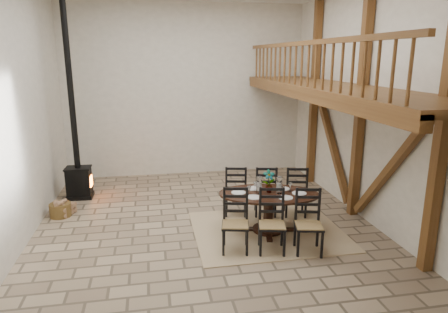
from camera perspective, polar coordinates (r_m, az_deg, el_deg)
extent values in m
plane|color=#9A8466|center=(8.67, -2.61, -9.68)|extent=(8.00, 8.00, 0.00)
cube|color=silver|center=(11.95, -5.48, 9.28)|extent=(7.00, 0.02, 5.00)
cube|color=silver|center=(4.13, 4.82, 0.10)|extent=(7.00, 0.02, 5.00)
cube|color=silver|center=(8.28, -27.68, 5.61)|extent=(0.02, 8.00, 5.00)
cube|color=silver|center=(9.15, 19.63, 7.06)|extent=(0.02, 8.00, 5.00)
cube|color=brown|center=(7.04, 28.90, 4.23)|extent=(0.18, 0.18, 5.00)
cube|color=brown|center=(9.09, 18.97, 7.07)|extent=(0.18, 0.18, 5.00)
cube|color=brown|center=(11.32, 12.77, 8.73)|extent=(0.18, 0.18, 5.00)
cube|color=brown|center=(8.24, 22.58, -1.72)|extent=(0.14, 2.16, 2.54)
cube|color=brown|center=(10.35, 15.14, 1.95)|extent=(0.14, 2.16, 2.54)
cube|color=brown|center=(9.06, 19.13, 8.95)|extent=(0.20, 7.80, 0.20)
cube|color=brown|center=(8.74, 15.22, 9.40)|extent=(1.60, 7.80, 0.12)
cube|color=brown|center=(8.47, 10.85, 8.82)|extent=(0.18, 7.80, 0.22)
cube|color=brown|center=(8.44, 11.18, 15.59)|extent=(0.09, 7.60, 0.09)
cube|color=brown|center=(8.44, 11.04, 12.74)|extent=(0.06, 7.60, 0.86)
cube|color=tan|center=(8.40, 6.26, -10.50)|extent=(3.00, 2.50, 0.02)
ellipsoid|color=black|center=(8.10, 6.41, -5.35)|extent=(2.23, 1.63, 0.04)
cylinder|color=black|center=(8.24, 6.33, -8.07)|extent=(0.20, 0.20, 0.75)
cylinder|color=black|center=(8.38, 6.26, -10.25)|extent=(0.62, 0.62, 0.06)
cube|color=olive|center=(7.35, 1.63, -9.69)|extent=(0.58, 0.56, 0.04)
cube|color=black|center=(7.47, 1.61, -11.62)|extent=(0.55, 0.55, 0.51)
cube|color=black|center=(7.43, 1.65, -6.83)|extent=(0.42, 0.13, 0.66)
cube|color=olive|center=(7.38, 6.86, -9.70)|extent=(0.58, 0.56, 0.04)
cube|color=black|center=(7.49, 6.80, -11.62)|extent=(0.55, 0.55, 0.51)
cube|color=black|center=(7.45, 6.80, -6.85)|extent=(0.42, 0.13, 0.66)
cube|color=olive|center=(7.47, 12.02, -9.63)|extent=(0.58, 0.56, 0.04)
cube|color=black|center=(7.58, 11.91, -11.53)|extent=(0.55, 0.55, 0.51)
cube|color=black|center=(7.54, 11.87, -6.82)|extent=(0.42, 0.13, 0.66)
cube|color=olive|center=(9.00, 1.70, -5.14)|extent=(0.58, 0.56, 0.04)
cube|color=black|center=(9.09, 1.69, -6.77)|extent=(0.55, 0.55, 0.51)
cube|color=black|center=(8.70, 1.71, -3.65)|extent=(0.42, 0.13, 0.66)
cube|color=olive|center=(9.02, 5.94, -5.16)|extent=(0.58, 0.56, 0.04)
cube|color=black|center=(9.12, 5.90, -6.79)|extent=(0.55, 0.55, 0.51)
cube|color=black|center=(8.72, 6.08, -3.68)|extent=(0.42, 0.13, 0.66)
cube|color=olive|center=(9.09, 10.13, -5.15)|extent=(0.58, 0.56, 0.04)
cube|color=black|center=(9.19, 10.06, -6.77)|extent=(0.55, 0.55, 0.51)
cube|color=black|center=(8.80, 10.41, -3.69)|extent=(0.42, 0.13, 0.66)
cube|color=silver|center=(8.09, 6.41, -5.18)|extent=(1.68, 1.09, 0.01)
cube|color=white|center=(8.06, 6.43, -4.61)|extent=(1.04, 0.54, 0.18)
cylinder|color=white|center=(8.02, 5.02, -4.07)|extent=(0.12, 0.12, 0.34)
cylinder|color=white|center=(8.05, 7.86, -4.07)|extent=(0.12, 0.12, 0.34)
cylinder|color=silver|center=(8.05, 5.01, -4.67)|extent=(0.06, 0.06, 0.16)
cylinder|color=silver|center=(8.08, 7.84, -4.68)|extent=(0.06, 0.06, 0.16)
imported|color=#4C723F|center=(8.07, 6.43, -3.53)|extent=(0.28, 0.22, 0.46)
cube|color=black|center=(10.83, -19.83, -5.31)|extent=(0.64, 0.50, 0.10)
cube|color=black|center=(10.72, -20.00, -3.38)|extent=(0.59, 0.45, 0.67)
cube|color=#FF590C|center=(10.66, -18.44, -3.34)|extent=(0.03, 0.27, 0.27)
cube|color=black|center=(10.62, -20.16, -1.55)|extent=(0.63, 0.49, 0.04)
cylinder|color=black|center=(10.29, -21.17, 9.88)|extent=(0.14, 0.14, 4.20)
cylinder|color=brown|center=(9.74, -22.34, -7.07)|extent=(0.46, 0.46, 0.30)
cube|color=tan|center=(9.68, -22.44, -6.03)|extent=(0.25, 0.25, 0.09)
cube|color=tan|center=(9.81, -21.88, -7.07)|extent=(0.52, 0.59, 0.25)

